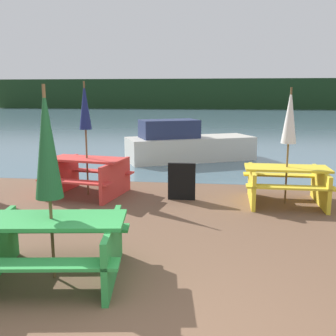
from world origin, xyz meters
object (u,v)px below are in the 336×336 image
at_px(umbrella_darkgreen, 47,143).
at_px(signboard, 182,181).
at_px(picnic_table_red, 87,173).
at_px(picnic_table_yellow, 286,181).
at_px(boat, 186,145).
at_px(picnic_table_green, 53,242).
at_px(umbrella_navy, 85,107).
at_px(umbrella_white, 290,117).

xyz_separation_m(umbrella_darkgreen, signboard, (1.17, 3.60, -1.21)).
bearing_deg(signboard, picnic_table_red, 176.34).
xyz_separation_m(picnic_table_yellow, boat, (-2.32, 4.77, 0.06)).
height_order(picnic_table_green, picnic_table_red, picnic_table_red).
distance_m(picnic_table_green, signboard, 3.78).
xyz_separation_m(umbrella_navy, umbrella_white, (4.04, -0.15, -0.16)).
bearing_deg(picnic_table_red, signboard, -3.66).
bearing_deg(umbrella_navy, umbrella_white, -2.06).
relative_size(umbrella_white, umbrella_darkgreen, 1.00).
bearing_deg(umbrella_darkgreen, picnic_table_yellow, 48.15).
relative_size(picnic_table_green, picnic_table_red, 1.03).
height_order(umbrella_navy, signboard, umbrella_navy).
height_order(umbrella_navy, umbrella_darkgreen, umbrella_navy).
xyz_separation_m(picnic_table_yellow, umbrella_navy, (-4.04, 0.15, 1.41)).
bearing_deg(umbrella_darkgreen, picnic_table_green, 180.00).
height_order(umbrella_navy, boat, umbrella_navy).
bearing_deg(boat, umbrella_darkgreen, -121.01).
height_order(picnic_table_yellow, picnic_table_red, picnic_table_red).
distance_m(boat, signboard, 4.76).
bearing_deg(signboard, umbrella_darkgreen, -108.00).
bearing_deg(picnic_table_yellow, boat, 115.94).
bearing_deg(boat, umbrella_white, -88.99).
distance_m(umbrella_navy, umbrella_white, 4.05).
bearing_deg(umbrella_navy, umbrella_darkgreen, -77.38).
bearing_deg(umbrella_white, umbrella_darkgreen, -131.85).
xyz_separation_m(picnic_table_red, signboard, (2.00, -0.13, -0.09)).
xyz_separation_m(picnic_table_green, umbrella_navy, (-0.83, 3.73, 1.41)).
xyz_separation_m(umbrella_navy, signboard, (2.00, -0.13, -1.47)).
relative_size(picnic_table_green, umbrella_darkgreen, 0.83).
relative_size(umbrella_darkgreen, boat, 0.53).
distance_m(picnic_table_red, umbrella_white, 4.23).
xyz_separation_m(umbrella_white, boat, (-2.32, 4.77, -1.19)).
bearing_deg(picnic_table_red, boat, 69.55).
xyz_separation_m(picnic_table_red, umbrella_darkgreen, (0.83, -3.73, 1.12)).
distance_m(picnic_table_yellow, boat, 5.30).
height_order(umbrella_darkgreen, boat, umbrella_darkgreen).
height_order(picnic_table_yellow, signboard, signboard).
height_order(picnic_table_red, boat, boat).
bearing_deg(picnic_table_red, picnic_table_green, -77.38).
bearing_deg(umbrella_darkgreen, signboard, 72.00).
xyz_separation_m(picnic_table_red, umbrella_navy, (0.00, 0.00, 1.38)).
distance_m(picnic_table_green, boat, 8.40).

